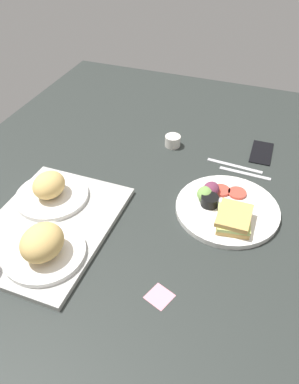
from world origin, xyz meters
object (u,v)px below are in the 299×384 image
Objects in this scene: plate_with_salad at (226,208)px; serving_tray at (50,226)px; fork at (245,173)px; bread_plate_near at (43,246)px; bread_plate_far at (51,190)px; knife at (235,166)px; espresso_cup at (173,141)px; cell_phone at (262,152)px; sticky_note at (159,296)px.

serving_tray is at bearing 117.47° from plate_with_salad.
bread_plate_near is at bearing 54.50° from fork.
bread_plate_far is 61.35cm from knife.
espresso_cup is at bearing -13.07° from bread_plate_near.
bread_plate_far reaches higher than serving_tray.
bread_plate_far is (20.28, 10.46, -0.80)cm from bread_plate_near.
bread_plate_near is at bearing 145.39° from cell_phone.
serving_tray is 64.12cm from knife.
fork is at bearing -47.14° from serving_tray.
fork is at bearing -6.64° from plate_with_salad.
fork is (20.65, -2.41, -1.38)cm from plate_with_salad.
sticky_note is (-20.66, -41.55, -4.42)cm from bread_plate_far.
espresso_cup reaches higher than cell_phone.
serving_tray is at bearing 159.09° from espresso_cup.
bread_plate_near reaches higher than bread_plate_far.
cell_phone is at bearing -11.95° from sticky_note.
serving_tray reaches higher than sticky_note.
cell_phone is at bearing -33.66° from bread_plate_near.
bread_plate_near is 3.77× the size of espresso_cup.
cell_phone is 70.54cm from sticky_note.
sticky_note is (-0.38, -31.09, -5.22)cm from bread_plate_near.
bread_plate_far is 1.28× the size of fork.
serving_tray is 64.83cm from fork.
bread_plate_far reaches higher than espresso_cup.
cell_phone is (34.81, -5.96, -1.23)cm from plate_with_salad.
knife is (3.00, 4.00, 0.00)cm from fork.
knife is 1.32× the size of cell_phone.
fork is (-7.76, -27.70, -1.75)cm from espresso_cup.
plate_with_salad is at bearing 85.58° from fork.
cell_phone is at bearing -49.27° from bread_plate_far.
knife is at bearing -52.57° from bread_plate_far.
espresso_cup is (28.40, 25.29, 0.37)cm from plate_with_salad.
plate_with_salad is at bearing -62.53° from serving_tray.
bread_plate_near is 1.47× the size of cell_phone.
knife is (37.20, -48.60, -4.23)cm from bread_plate_far.
plate_with_salad is at bearing -49.60° from bread_plate_near.
serving_tray reaches higher than fork.
bread_plate_far is 3.88× the size of sticky_note.
cell_phone is at bearing -41.24° from serving_tray.
cell_phone is 2.57× the size of sticky_note.
bread_plate_near is 3.77× the size of sticky_note.
bread_plate_far is 0.71× the size of plate_with_salad.
bread_plate_near is (-10.38, -5.37, 4.48)cm from serving_tray.
plate_with_salad reaches higher than knife.
bread_plate_far reaches higher than knife.
plate_with_salad reaches higher than cell_phone.
serving_tray is at bearing 45.09° from fork.
cell_phone is (58.25, -51.06, -0.40)cm from serving_tray.
plate_with_salad is at bearing -74.89° from bread_plate_far.
bread_plate_far is 1.51× the size of cell_phone.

